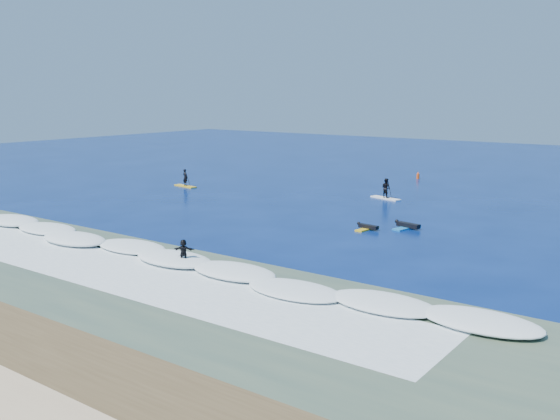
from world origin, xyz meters
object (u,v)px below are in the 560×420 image
Objects in this scene: prone_paddler_near at (367,227)px; wave_surfer at (184,253)px; prone_paddler_far at (407,226)px; marker_buoy at (418,176)px; sup_paddler_left at (185,180)px; sup_paddler_center at (386,190)px.

prone_paddler_near is 1.16× the size of wave_surfer.
prone_paddler_far is 3.29× the size of marker_buoy.
wave_surfer is 2.39× the size of marker_buoy.
sup_paddler_left is 27.77m from wave_surfer.
prone_paddler_far is (1.92, 1.87, 0.03)m from prone_paddler_near.
sup_paddler_center is at bearing 63.34° from wave_surfer.
prone_paddler_near is 2.68m from prone_paddler_far.
sup_paddler_left is at bearing 105.45° from wave_surfer.
sup_paddler_center reaches higher than marker_buoy.
prone_paddler_far reaches higher than prone_paddler_near.
wave_surfer is (1.10, -24.81, -0.01)m from sup_paddler_center.
sup_paddler_center reaches higher than sup_paddler_left.
sup_paddler_left is 3.80× the size of marker_buoy.
marker_buoy reaches higher than prone_paddler_near.
prone_paddler_near is at bearing -6.11° from sup_paddler_left.
prone_paddler_far is (24.83, -4.56, -0.43)m from sup_paddler_left.
sup_paddler_left is 23.83m from marker_buoy.
prone_paddler_near is (4.49, -11.48, -0.60)m from sup_paddler_center.
wave_surfer is (-5.31, -15.20, 0.57)m from prone_paddler_far.
prone_paddler_far is at bearing 41.54° from wave_surfer.
sup_paddler_center is 1.43× the size of prone_paddler_near.
sup_paddler_left reaches higher than wave_surfer.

